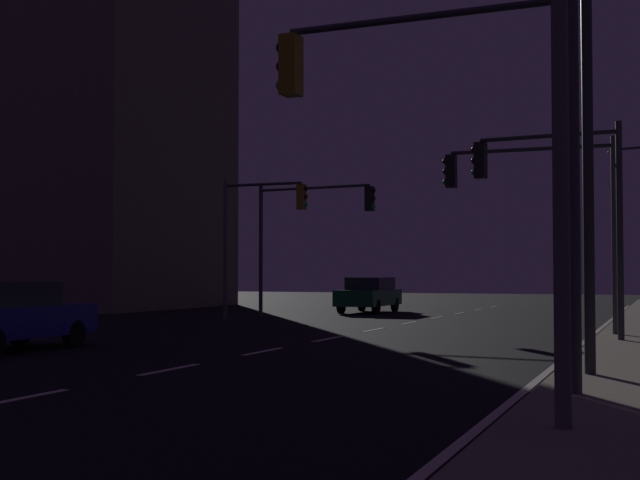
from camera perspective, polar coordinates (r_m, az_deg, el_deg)
The scene contains 13 objects.
ground_plane at distance 20.50m, azimuth -3.09°, elevation -7.11°, with size 112.00×112.00×0.00m, color black.
sidewalk_right at distance 18.64m, azimuth 19.71°, elevation -7.27°, with size 2.29×77.00×0.14m, color gray.
lane_markings_center at distance 23.71m, azimuth 0.47°, elevation -6.42°, with size 0.14×50.00×0.01m.
lane_edge_line at distance 23.70m, azimuth 16.74°, elevation -6.33°, with size 0.14×53.00×0.01m.
car at distance 21.31m, azimuth -19.73°, elevation -4.59°, with size 1.90×4.43×1.57m.
car_oncoming at distance 39.65m, azimuth 3.20°, elevation -3.51°, with size 1.84×4.41×1.57m.
traffic_light_near_left at distance 13.12m, azimuth 7.52°, elevation 8.35°, with size 4.62×0.37×5.67m.
traffic_light_mid_right at distance 34.90m, azimuth -0.68°, elevation 1.30°, with size 5.20×0.83×5.39m.
traffic_light_far_left at distance 23.13m, azimuth 14.82°, elevation 3.25°, with size 3.81×0.56×5.37m.
traffic_light_mid_left at distance 33.38m, azimuth -3.90°, elevation 1.28°, with size 3.50×0.34×5.37m.
traffic_light_overhead_east at distance 25.19m, azimuth 13.78°, elevation 2.85°, with size 4.78×0.34×5.33m.
street_lamp_across_street at distance 15.62m, azimuth 16.86°, elevation 9.38°, with size 0.58×2.09×7.93m.
building_distant at distance 51.91m, azimuth -20.02°, elevation 9.97°, with size 23.15×11.93×25.09m.
Camera 1 is at (8.54, -1.05, 1.78)m, focal length 49.44 mm.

